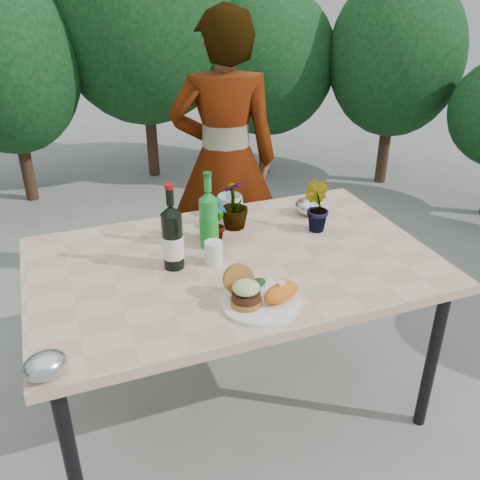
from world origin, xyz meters
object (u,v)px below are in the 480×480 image
object	(u,v)px
patio_table	(233,272)
dinner_plate	(261,302)
wine_bottle	(173,238)
person	(225,161)

from	to	relation	value
patio_table	dinner_plate	world-z (taller)	dinner_plate
wine_bottle	person	xyz separation A→B (m)	(0.53, 0.90, -0.06)
patio_table	wine_bottle	xyz separation A→B (m)	(-0.23, 0.03, 0.18)
wine_bottle	person	distance (m)	1.05
patio_table	dinner_plate	xyz separation A→B (m)	(-0.02, -0.33, 0.06)
dinner_plate	wine_bottle	size ratio (longest dim) A/B	0.81
dinner_plate	person	distance (m)	1.30
person	wine_bottle	bearing A→B (deg)	74.92
patio_table	person	distance (m)	0.99
patio_table	person	xyz separation A→B (m)	(0.29, 0.93, 0.13)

